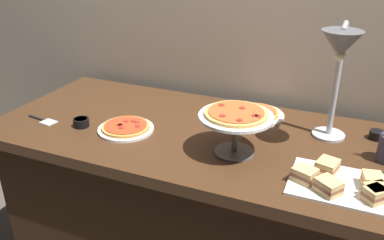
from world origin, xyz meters
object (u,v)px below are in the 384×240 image
object	(u,v)px
pizza_plate_center	(126,128)
sauce_cup_far	(81,122)
heat_lamp	(339,57)
serving_spatula	(43,120)
sandwich_platter	(343,183)
pizza_plate_raised_stand	(236,119)
sauce_cup_near	(377,135)
pizza_plate_front	(255,114)

from	to	relation	value
pizza_plate_center	sauce_cup_far	world-z (taller)	sauce_cup_far
heat_lamp	sauce_cup_far	size ratio (longest dim) A/B	6.98
heat_lamp	serving_spatula	bearing A→B (deg)	-168.98
sandwich_platter	serving_spatula	xyz separation A→B (m)	(-1.35, 0.03, -0.02)
pizza_plate_raised_stand	sauce_cup_near	xyz separation A→B (m)	(0.53, 0.36, -0.13)
heat_lamp	sauce_cup_near	distance (m)	0.45
heat_lamp	serving_spatula	size ratio (longest dim) A/B	2.90
pizza_plate_center	sandwich_platter	bearing A→B (deg)	-6.08
sauce_cup_near	sauce_cup_far	xyz separation A→B (m)	(-1.25, -0.40, 0.00)
pizza_plate_center	serving_spatula	world-z (taller)	pizza_plate_center
sauce_cup_near	serving_spatula	world-z (taller)	sauce_cup_near
sauce_cup_near	sauce_cup_far	world-z (taller)	sauce_cup_far
sauce_cup_far	pizza_plate_raised_stand	bearing A→B (deg)	3.20
pizza_plate_center	sauce_cup_far	bearing A→B (deg)	-168.21
pizza_plate_front	sandwich_platter	xyz separation A→B (m)	(0.44, -0.48, 0.01)
serving_spatula	heat_lamp	bearing A→B (deg)	11.02
sandwich_platter	serving_spatula	world-z (taller)	sandwich_platter
pizza_plate_front	pizza_plate_raised_stand	world-z (taller)	pizza_plate_raised_stand
pizza_plate_front	sandwich_platter	bearing A→B (deg)	-47.90
heat_lamp	sauce_cup_near	xyz separation A→B (m)	(0.19, 0.17, -0.37)
sauce_cup_near	serving_spatula	distance (m)	1.52
heat_lamp	sandwich_platter	bearing A→B (deg)	-72.70
heat_lamp	pizza_plate_front	world-z (taller)	heat_lamp
heat_lamp	serving_spatula	world-z (taller)	heat_lamp
pizza_plate_center	sandwich_platter	distance (m)	0.94
sauce_cup_far	serving_spatula	distance (m)	0.21
pizza_plate_raised_stand	serving_spatula	size ratio (longest dim) A/B	1.70
sauce_cup_near	sandwich_platter	bearing A→B (deg)	-103.29
pizza_plate_front	pizza_plate_raised_stand	size ratio (longest dim) A/B	0.94
serving_spatula	sandwich_platter	bearing A→B (deg)	-1.40
sandwich_platter	sauce_cup_far	distance (m)	1.14
pizza_plate_center	heat_lamp	bearing A→B (deg)	12.01
pizza_plate_raised_stand	serving_spatula	world-z (taller)	pizza_plate_raised_stand
pizza_plate_front	sandwich_platter	world-z (taller)	sandwich_platter
sandwich_platter	pizza_plate_raised_stand	bearing A→B (deg)	167.19
pizza_plate_center	sandwich_platter	size ratio (longest dim) A/B	0.73
pizza_plate_front	sauce_cup_near	world-z (taller)	sauce_cup_near
heat_lamp	sauce_cup_far	xyz separation A→B (m)	(-1.06, -0.22, -0.37)
pizza_plate_center	pizza_plate_raised_stand	bearing A→B (deg)	-0.40
sandwich_platter	sauce_cup_near	distance (m)	0.46
pizza_plate_center	sauce_cup_far	xyz separation A→B (m)	(-0.21, -0.04, 0.01)
pizza_plate_raised_stand	sauce_cup_near	distance (m)	0.65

